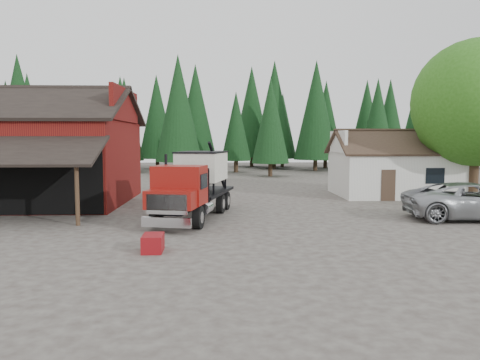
{
  "coord_description": "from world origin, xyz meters",
  "views": [
    {
      "loc": [
        1.03,
        -19.17,
        3.92
      ],
      "look_at": [
        1.9,
        5.06,
        1.8
      ],
      "focal_mm": 35.0,
      "sensor_mm": 36.0,
      "label": 1
    }
  ],
  "objects": [
    {
      "name": "near_pine_c",
      "position": [
        22.0,
        26.0,
        6.89
      ],
      "size": [
        4.84,
        4.84,
        12.4
      ],
      "color": "#382619",
      "rests_on": "ground"
    },
    {
      "name": "equip_box",
      "position": [
        -1.44,
        -3.01,
        0.3
      ],
      "size": [
        0.72,
        1.11,
        0.6
      ],
      "primitive_type": "cube",
      "rotation": [
        0.0,
        0.0,
        0.02
      ],
      "color": "maroon",
      "rests_on": "ground"
    },
    {
      "name": "near_pine_d",
      "position": [
        -4.0,
        34.0,
        7.39
      ],
      "size": [
        5.28,
        5.28,
        13.4
      ],
      "color": "#382619",
      "rests_on": "ground"
    },
    {
      "name": "silver_car",
      "position": [
        13.23,
        3.0,
        0.91
      ],
      "size": [
        6.73,
        3.49,
        1.81
      ],
      "primitive_type": "imported",
      "rotation": [
        0.0,
        0.0,
        1.49
      ],
      "color": "#A1A4A8",
      "rests_on": "ground"
    },
    {
      "name": "ground",
      "position": [
        0.0,
        0.0,
        0.0
      ],
      "size": [
        120.0,
        120.0,
        0.0
      ],
      "primitive_type": "plane",
      "color": "#3F3631",
      "rests_on": "ground"
    },
    {
      "name": "feed_truck",
      "position": [
        -0.41,
        4.02,
        1.78
      ],
      "size": [
        4.0,
        8.71,
        3.81
      ],
      "rotation": [
        0.0,
        0.0,
        -0.22
      ],
      "color": "black",
      "rests_on": "ground"
    },
    {
      "name": "red_barn",
      "position": [
        -11.0,
        9.9,
        2.69
      ],
      "size": [
        12.8,
        13.63,
        7.18
      ],
      "color": "maroon",
      "rests_on": "ground"
    },
    {
      "name": "deciduous_tree",
      "position": [
        17.01,
        9.97,
        5.91
      ],
      "size": [
        8.0,
        8.0,
        10.2
      ],
      "color": "#382619",
      "rests_on": "ground"
    },
    {
      "name": "near_pine_b",
      "position": [
        6.0,
        30.0,
        5.89
      ],
      "size": [
        3.96,
        3.96,
        10.4
      ],
      "color": "#382619",
      "rests_on": "ground"
    },
    {
      "name": "conifer_backdrop",
      "position": [
        0.0,
        42.0,
        0.0
      ],
      "size": [
        76.0,
        16.0,
        16.0
      ],
      "primitive_type": null,
      "color": "black",
      "rests_on": "ground"
    },
    {
      "name": "farmhouse",
      "position": [
        13.0,
        13.0,
        1.67
      ],
      "size": [
        8.6,
        6.42,
        4.65
      ],
      "color": "silver",
      "rests_on": "ground"
    }
  ]
}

